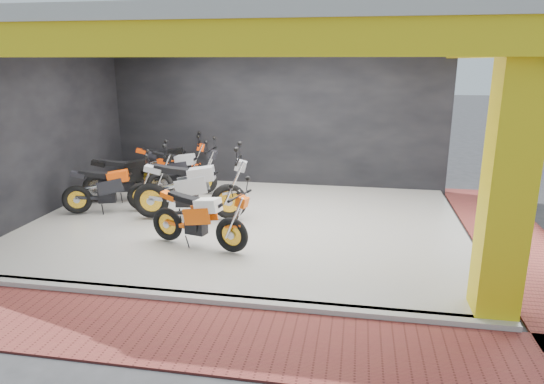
{
  "coord_description": "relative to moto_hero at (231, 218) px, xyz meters",
  "views": [
    {
      "loc": [
        2.03,
        -6.51,
        3.07
      ],
      "look_at": [
        0.63,
        1.3,
        0.9
      ],
      "focal_mm": 32.0,
      "sensor_mm": 36.0,
      "label": 1
    }
  ],
  "objects": [
    {
      "name": "ground",
      "position": [
        -0.14,
        -0.44,
        -0.68
      ],
      "size": [
        80.0,
        80.0,
        0.0
      ],
      "primitive_type": "plane",
      "color": "#2D2D30",
      "rests_on": "ground"
    },
    {
      "name": "showroom_floor",
      "position": [
        -0.14,
        1.56,
        -0.63
      ],
      "size": [
        8.0,
        6.0,
        0.1
      ],
      "primitive_type": "cube",
      "color": "silver",
      "rests_on": "ground"
    },
    {
      "name": "showroom_ceiling",
      "position": [
        -0.14,
        1.56,
        2.92
      ],
      "size": [
        8.4,
        6.4,
        0.2
      ],
      "primitive_type": "cube",
      "color": "beige",
      "rests_on": "corner_column"
    },
    {
      "name": "back_wall",
      "position": [
        -0.14,
        4.66,
        1.07
      ],
      "size": [
        8.2,
        0.2,
        3.5
      ],
      "primitive_type": "cube",
      "color": "black",
      "rests_on": "ground"
    },
    {
      "name": "left_wall",
      "position": [
        -4.24,
        1.56,
        1.07
      ],
      "size": [
        0.2,
        6.2,
        3.5
      ],
      "primitive_type": "cube",
      "color": "black",
      "rests_on": "ground"
    },
    {
      "name": "corner_column",
      "position": [
        3.61,
        -1.19,
        1.07
      ],
      "size": [
        0.5,
        0.5,
        3.5
      ],
      "primitive_type": "cube",
      "color": "yellow",
      "rests_on": "ground"
    },
    {
      "name": "header_beam_front",
      "position": [
        -0.14,
        -1.44,
        2.62
      ],
      "size": [
        8.4,
        0.3,
        0.4
      ],
      "primitive_type": "cube",
      "color": "yellow",
      "rests_on": "corner_column"
    },
    {
      "name": "header_beam_right",
      "position": [
        3.86,
        1.56,
        2.62
      ],
      "size": [
        0.3,
        6.4,
        0.4
      ],
      "primitive_type": "cube",
      "color": "yellow",
      "rests_on": "corner_column"
    },
    {
      "name": "floor_kerb",
      "position": [
        -0.14,
        -1.46,
        -0.63
      ],
      "size": [
        8.0,
        0.2,
        0.1
      ],
      "primitive_type": "cube",
      "color": "silver",
      "rests_on": "ground"
    },
    {
      "name": "paver_front",
      "position": [
        -0.14,
        -2.24,
        -0.67
      ],
      "size": [
        9.0,
        1.4,
        0.03
      ],
      "primitive_type": "cube",
      "color": "maroon",
      "rests_on": "ground"
    },
    {
      "name": "paver_right",
      "position": [
        4.66,
        1.56,
        -0.67
      ],
      "size": [
        1.4,
        7.0,
        0.03
      ],
      "primitive_type": "cube",
      "color": "maroon",
      "rests_on": "ground"
    },
    {
      "name": "moto_hero",
      "position": [
        0.0,
        0.0,
        0.0
      ],
      "size": [
        2.02,
        1.17,
        1.16
      ],
      "primitive_type": null,
      "rotation": [
        0.0,
        0.0,
        -0.26
      ],
      "color": "#FF5A0A",
      "rests_on": "showroom_floor"
    },
    {
      "name": "moto_row_a",
      "position": [
        -0.47,
        1.59,
        0.12
      ],
      "size": [
        2.41,
        1.18,
        1.41
      ],
      "primitive_type": null,
      "rotation": [
        0.0,
        0.0,
        0.14
      ],
      "color": "#9DA0A4",
      "rests_on": "showroom_floor"
    },
    {
      "name": "moto_row_b",
      "position": [
        -2.31,
        2.63,
        0.03
      ],
      "size": [
        2.15,
        1.34,
        1.23
      ],
      "primitive_type": null,
      "rotation": [
        0.0,
        0.0,
        0.32
      ],
      "color": "black",
      "rests_on": "showroom_floor"
    },
    {
      "name": "moto_row_c",
      "position": [
        -2.36,
        1.83,
        0.0
      ],
      "size": [
        2.04,
        1.34,
        1.17
      ],
      "primitive_type": null,
      "rotation": [
        0.0,
        0.0,
        0.36
      ],
      "color": "black",
      "rests_on": "showroom_floor"
    },
    {
      "name": "moto_row_d",
      "position": [
        -2.07,
        4.17,
        0.02
      ],
      "size": [
        2.09,
        1.24,
        1.2
      ],
      "primitive_type": null,
      "rotation": [
        0.0,
        0.0,
        0.28
      ],
      "color": "#FF470A",
      "rests_on": "showroom_floor"
    },
    {
      "name": "moto_row_e",
      "position": [
        -1.5,
        3.28,
        0.03
      ],
      "size": [
        2.03,
        0.79,
        1.23
      ],
      "primitive_type": null,
      "rotation": [
        0.0,
        0.0,
        -0.02
      ],
      "color": "black",
      "rests_on": "showroom_floor"
    }
  ]
}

